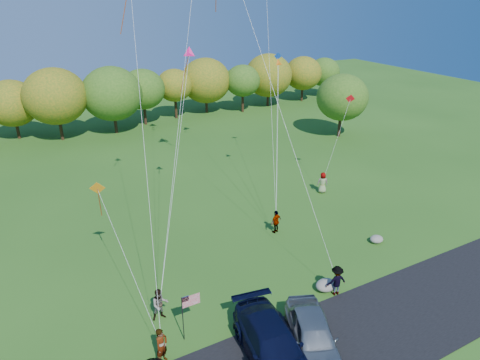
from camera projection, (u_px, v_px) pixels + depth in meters
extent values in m
plane|color=#275518|center=(263.00, 310.00, 23.61)|extent=(140.00, 140.00, 0.00)
cube|color=black|center=(306.00, 360.00, 20.38)|extent=(44.00, 6.00, 0.06)
cylinder|color=#3D2816|center=(25.00, 127.00, 50.16)|extent=(0.36, 0.36, 2.97)
ellipsoid|color=#315D17|center=(18.00, 96.00, 48.66)|extent=(6.80, 6.80, 6.12)
cylinder|color=#3D2816|center=(66.00, 125.00, 51.43)|extent=(0.36, 0.36, 2.72)
ellipsoid|color=#315D17|center=(62.00, 97.00, 50.08)|extent=(6.02, 6.02, 5.42)
cylinder|color=#3D2816|center=(112.00, 118.00, 53.45)|extent=(0.36, 0.36, 3.09)
ellipsoid|color=#2C5917|center=(109.00, 90.00, 52.03)|extent=(6.00, 6.00, 5.40)
cylinder|color=#3D2816|center=(148.00, 115.00, 54.83)|extent=(0.36, 0.36, 2.92)
ellipsoid|color=#2C5917|center=(146.00, 89.00, 53.44)|extent=(6.08, 6.08, 5.47)
cylinder|color=#3D2816|center=(187.00, 110.00, 57.07)|extent=(0.36, 0.36, 3.14)
ellipsoid|color=#2C5917|center=(186.00, 82.00, 55.55)|extent=(6.66, 6.66, 6.00)
cylinder|color=#3D2816|center=(217.00, 104.00, 61.07)|extent=(0.36, 0.36, 2.63)
ellipsoid|color=#2C5917|center=(216.00, 83.00, 59.89)|extent=(4.89, 4.89, 4.40)
cylinder|color=#3D2816|center=(245.00, 102.00, 61.92)|extent=(0.36, 0.36, 2.67)
ellipsoid|color=#2C5917|center=(245.00, 78.00, 60.53)|extent=(6.45, 6.45, 5.80)
cylinder|color=#3D2816|center=(274.00, 96.00, 64.39)|extent=(0.36, 0.36, 3.17)
ellipsoid|color=#2C5917|center=(275.00, 71.00, 62.85)|extent=(6.72, 6.72, 6.05)
cylinder|color=#3D2816|center=(293.00, 91.00, 67.97)|extent=(0.36, 0.36, 3.07)
ellipsoid|color=#2C5917|center=(294.00, 70.00, 66.64)|extent=(5.34, 5.34, 4.81)
cylinder|color=#3D2816|center=(337.00, 93.00, 67.63)|extent=(0.36, 0.36, 2.51)
ellipsoid|color=#2C5917|center=(339.00, 74.00, 66.38)|extent=(5.58, 5.58, 5.02)
cylinder|color=#3D2816|center=(340.00, 125.00, 51.14)|extent=(0.36, 0.36, 2.80)
ellipsoid|color=#2C5917|center=(342.00, 97.00, 49.78)|extent=(6.00, 6.00, 5.40)
imported|color=black|center=(273.00, 346.00, 20.00)|extent=(3.44, 6.47, 1.79)
imported|color=gray|center=(313.00, 335.00, 20.61)|extent=(3.94, 5.60, 1.77)
imported|color=#4C4C59|center=(162.00, 346.00, 19.96)|extent=(0.85, 0.78, 1.94)
imported|color=#4C4C59|center=(160.00, 304.00, 22.66)|extent=(0.96, 0.78, 1.86)
imported|color=#4C4C59|center=(337.00, 281.00, 24.51)|extent=(1.31, 0.90, 1.87)
imported|color=#4C4C59|center=(276.00, 222.00, 30.85)|extent=(1.12, 0.73, 1.77)
imported|color=#4C4C59|center=(323.00, 183.00, 36.97)|extent=(1.07, 0.91, 1.86)
cylinder|color=black|center=(183.00, 319.00, 21.11)|extent=(0.05, 0.05, 2.64)
cube|color=red|center=(191.00, 301.00, 20.93)|extent=(0.95, 0.63, 0.02)
cube|color=navy|center=(185.00, 299.00, 20.73)|extent=(0.38, 0.02, 0.30)
ellipsoid|color=gray|center=(326.00, 285.00, 25.10)|extent=(1.30, 1.02, 0.65)
ellipsoid|color=gray|center=(376.00, 239.00, 29.87)|extent=(0.97, 0.81, 0.51)
cone|color=#C95E0D|center=(279.00, 63.00, 32.41)|extent=(0.71, 0.37, 0.64)
cube|color=red|center=(350.00, 99.00, 35.28)|extent=(0.68, 0.40, 0.74)
cube|color=orange|center=(97.00, 188.00, 23.99)|extent=(0.83, 0.30, 0.82)
cube|color=blue|center=(278.00, 56.00, 38.46)|extent=(0.66, 0.26, 0.67)
cone|color=#E9106D|center=(189.00, 53.00, 27.62)|extent=(0.91, 0.72, 0.81)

